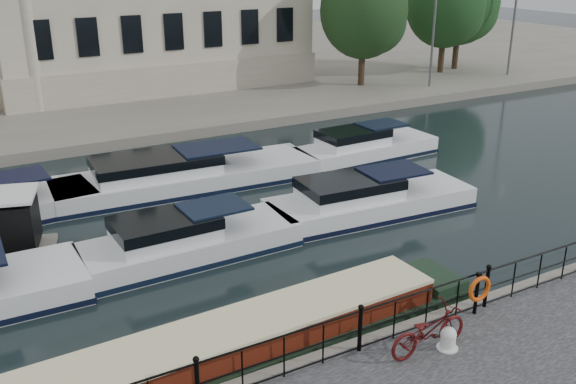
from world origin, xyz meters
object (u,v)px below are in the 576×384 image
Objects in this scene: bicycle at (428,330)px; mooring_bollard at (448,339)px; narrowboat at (226,358)px; life_ring_post at (479,289)px; harbour_hut at (9,227)px.

mooring_bollard is (0.49, -0.16, -0.30)m from bicycle.
life_ring_post is at bearing -17.13° from narrowboat.
mooring_bollard is at bearing -38.87° from harbour_hut.
narrowboat is 4.68× the size of harbour_hut.
harbour_hut is at bearing 109.03° from narrowboat.
mooring_bollard is 1.90m from life_ring_post.
life_ring_post is at bearing 24.26° from mooring_bollard.
bicycle is at bearing -40.16° from harbour_hut.
bicycle is 0.70× the size of harbour_hut.
narrowboat is at bearing 164.85° from life_ring_post.
mooring_bollard is 14.04m from harbour_hut.
mooring_bollard is at bearing -108.73° from bicycle.
life_ring_post is 0.08× the size of narrowboat.
narrowboat is (-4.09, 2.29, -0.75)m from bicycle.
bicycle is 0.15× the size of narrowboat.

